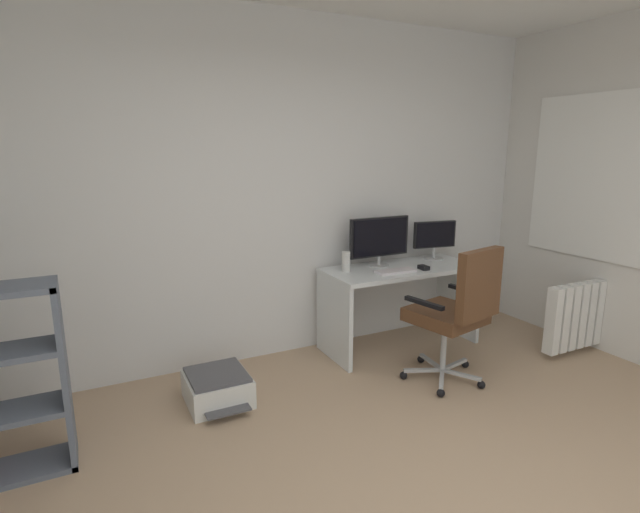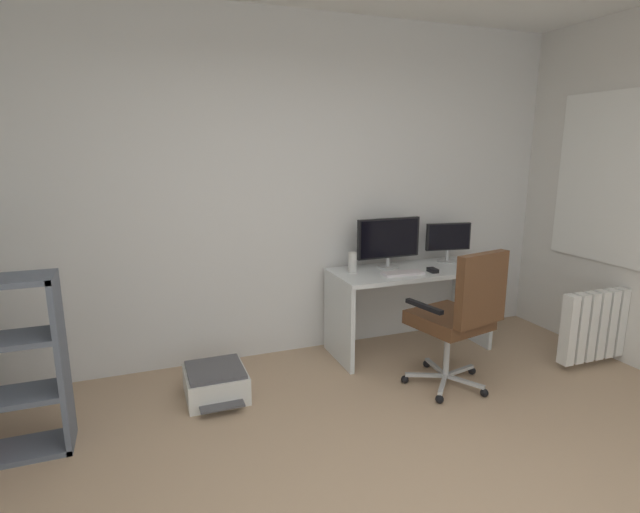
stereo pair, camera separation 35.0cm
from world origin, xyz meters
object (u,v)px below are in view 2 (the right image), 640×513
Objects in this scene: desktop_speaker at (352,262)px; printer at (216,383)px; monitor_main at (389,240)px; computer_mouse at (433,270)px; desk at (410,291)px; office_chair at (460,313)px; radiator at (613,322)px; monitor_secondary at (448,239)px; keyboard at (403,273)px.

desktop_speaker reaches higher than printer.
monitor_main is 0.45m from computer_mouse.
desk is 2.61× the size of printer.
office_chair is (-0.06, -0.78, 0.06)m from desk.
desk is at bearing 85.59° from office_chair.
monitor_main reaches higher than office_chair.
radiator is (1.94, -0.90, -0.47)m from desktop_speaker.
office_chair is at bearing -119.73° from monitor_secondary.
monitor_secondary reaches higher than desk.
desk is 3.28× the size of monitor_secondary.
monitor_secondary is 2.36m from printer.
radiator is (1.31, -0.67, -0.40)m from computer_mouse.
keyboard is at bearing 4.60° from printer.
desk is 13.64× the size of computer_mouse.
office_chair reaches higher than desktop_speaker.
monitor_secondary is 0.40× the size of radiator.
desk is at bearing -8.24° from desktop_speaker.
monitor_main is at bearing 13.67° from printer.
monitor_secondary is at bearing 41.65° from computer_mouse.
keyboard is at bearing -30.19° from desktop_speaker.
printer is (-2.18, -0.38, -0.83)m from monitor_secondary.
monitor_secondary is 0.39× the size of office_chair.
monitor_main is 1.83m from printer.
desk is at bearing -164.98° from monitor_secondary.
radiator is (0.97, -0.95, -0.59)m from monitor_secondary.
desktop_speaker is 0.16× the size of office_chair.
computer_mouse is at bearing -3.11° from keyboard.
office_chair is at bearing -94.41° from desk.
desktop_speaker reaches higher than radiator.
radiator is at bearing -10.25° from printer.
desktop_speaker reaches higher than desk.
monitor_secondary reaches higher than printer.
desktop_speaker is (-0.36, 0.21, 0.07)m from keyboard.
keyboard is at bearing 98.38° from office_chair.
monitor_secondary reaches higher than computer_mouse.
monitor_main is at bearing 135.67° from computer_mouse.
keyboard is 2.00× the size of desktop_speaker.
printer is 3.21m from radiator.
desktop_speaker is (-0.63, 0.23, 0.07)m from computer_mouse.
computer_mouse reaches higher than radiator.
monitor_secondary is (0.61, 0.00, -0.04)m from monitor_main.
computer_mouse is at bearing 74.15° from office_chair.
printer is at bearing 169.75° from radiator.
keyboard reaches higher than desk.
desktop_speaker is at bearing 161.48° from computer_mouse.
computer_mouse is 0.67m from desktop_speaker.
office_chair is at bearing 178.10° from radiator.
keyboard is 1.77m from radiator.
keyboard is (-0.16, -0.13, 0.21)m from desk.
desktop_speaker is 0.99m from office_chair.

